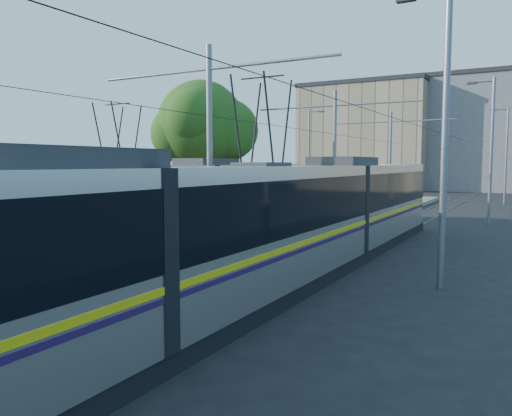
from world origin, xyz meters
The scene contains 12 objects.
platform centered at (0.00, 17.00, 0.15)m, with size 4.00×50.00×0.30m, color gray.
tactile_strip_left centered at (-1.45, 17.00, 0.30)m, with size 0.70×50.00×0.01m, color gray.
tactile_strip_right centered at (1.45, 17.00, 0.30)m, with size 0.70×50.00×0.01m, color gray.
rails centered at (0.00, 17.00, 0.02)m, with size 8.71×70.00×0.03m.
tram_left centered at (-3.60, 7.42, 1.71)m, with size 2.43×27.94×5.50m.
tram_right centered at (3.60, 5.06, 1.86)m, with size 2.43×30.73×5.50m.
catenary centered at (0.00, 14.15, 4.52)m, with size 9.20×70.00×7.00m.
street_lamps centered at (0.00, 21.00, 4.18)m, with size 15.18×38.22×8.00m.
shelter centered at (0.22, 11.63, 1.68)m, with size 1.04×1.35×2.64m.
tree centered at (-7.24, 18.40, 5.55)m, with size 5.65×5.22×8.21m.
building_left centered at (-10.00, 60.00, 6.87)m, with size 16.32×12.24×13.72m.
building_centre centered at (6.00, 64.00, 7.12)m, with size 18.36×14.28×14.21m.
Camera 1 is at (9.61, -6.00, 3.37)m, focal length 35.00 mm.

